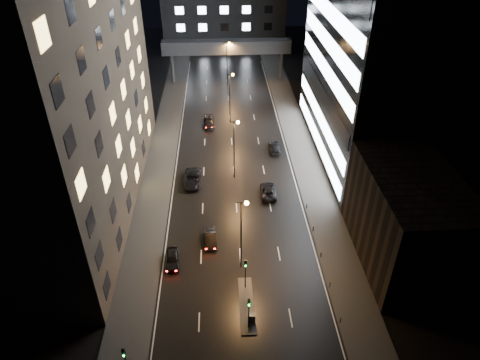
{
  "coord_description": "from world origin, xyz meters",
  "views": [
    {
      "loc": [
        -2.13,
        -29.8,
        38.82
      ],
      "look_at": [
        0.57,
        21.26,
        4.0
      ],
      "focal_mm": 32.0,
      "sensor_mm": 36.0,
      "label": 1
    }
  ],
  "objects_px": {
    "car_away_c": "(193,179)",
    "car_toward_b": "(275,147)",
    "car_away_a": "(173,259)",
    "car_away_b": "(211,238)",
    "utility_cabinet": "(252,318)",
    "car_away_d": "(209,123)",
    "car_toward_a": "(268,191)"
  },
  "relations": [
    {
      "from": "car_toward_a",
      "to": "car_toward_b",
      "type": "xyz_separation_m",
      "value": [
        2.55,
        13.3,
        0.0
      ]
    },
    {
      "from": "car_away_b",
      "to": "car_toward_b",
      "type": "xyz_separation_m",
      "value": [
        11.35,
        23.52,
        0.0
      ]
    },
    {
      "from": "car_away_a",
      "to": "car_away_d",
      "type": "height_order",
      "value": "car_away_d"
    },
    {
      "from": "car_away_c",
      "to": "car_toward_b",
      "type": "relative_size",
      "value": 1.23
    },
    {
      "from": "car_away_a",
      "to": "car_away_b",
      "type": "height_order",
      "value": "car_away_a"
    },
    {
      "from": "car_away_b",
      "to": "car_toward_a",
      "type": "xyz_separation_m",
      "value": [
        8.8,
        10.22,
        0.0
      ]
    },
    {
      "from": "car_toward_b",
      "to": "car_away_a",
      "type": "bearing_deg",
      "value": 61.43
    },
    {
      "from": "car_away_a",
      "to": "car_away_c",
      "type": "distance_m",
      "value": 17.71
    },
    {
      "from": "car_away_d",
      "to": "car_toward_b",
      "type": "xyz_separation_m",
      "value": [
        11.8,
        -10.27,
        -0.03
      ]
    },
    {
      "from": "car_away_a",
      "to": "car_away_c",
      "type": "xyz_separation_m",
      "value": [
        1.8,
        17.61,
        0.12
      ]
    },
    {
      "from": "car_away_c",
      "to": "car_away_d",
      "type": "bearing_deg",
      "value": 84.26
    },
    {
      "from": "car_away_b",
      "to": "car_toward_a",
      "type": "relative_size",
      "value": 0.84
    },
    {
      "from": "car_away_d",
      "to": "car_toward_b",
      "type": "bearing_deg",
      "value": -46.48
    },
    {
      "from": "car_away_c",
      "to": "car_away_d",
      "type": "distance_m",
      "value": 19.93
    },
    {
      "from": "car_away_d",
      "to": "utility_cabinet",
      "type": "relative_size",
      "value": 4.26
    },
    {
      "from": "car_away_d",
      "to": "car_toward_a",
      "type": "height_order",
      "value": "car_away_d"
    },
    {
      "from": "car_away_b",
      "to": "car_toward_a",
      "type": "bearing_deg",
      "value": 44.6
    },
    {
      "from": "car_toward_a",
      "to": "utility_cabinet",
      "type": "height_order",
      "value": "car_toward_a"
    },
    {
      "from": "car_toward_a",
      "to": "utility_cabinet",
      "type": "relative_size",
      "value": 4.27
    },
    {
      "from": "car_away_a",
      "to": "car_toward_a",
      "type": "relative_size",
      "value": 0.82
    },
    {
      "from": "car_away_a",
      "to": "car_away_d",
      "type": "xyz_separation_m",
      "value": [
        4.25,
        37.39,
        0.02
      ]
    },
    {
      "from": "car_away_c",
      "to": "utility_cabinet",
      "type": "bearing_deg",
      "value": -73.41
    },
    {
      "from": "car_away_b",
      "to": "utility_cabinet",
      "type": "distance_m",
      "value": 13.78
    },
    {
      "from": "car_toward_b",
      "to": "car_away_d",
      "type": "bearing_deg",
      "value": -39.0
    },
    {
      "from": "utility_cabinet",
      "to": "car_away_a",
      "type": "bearing_deg",
      "value": 141.05
    },
    {
      "from": "utility_cabinet",
      "to": "car_toward_a",
      "type": "bearing_deg",
      "value": 86.29
    },
    {
      "from": "car_away_c",
      "to": "car_away_d",
      "type": "height_order",
      "value": "car_away_c"
    },
    {
      "from": "car_away_a",
      "to": "utility_cabinet",
      "type": "relative_size",
      "value": 3.52
    },
    {
      "from": "car_away_a",
      "to": "car_away_b",
      "type": "bearing_deg",
      "value": 32.7
    },
    {
      "from": "car_away_a",
      "to": "car_toward_a",
      "type": "xyz_separation_m",
      "value": [
        13.5,
        13.82,
        -0.01
      ]
    },
    {
      "from": "car_away_b",
      "to": "car_away_d",
      "type": "xyz_separation_m",
      "value": [
        -0.45,
        33.79,
        0.03
      ]
    },
    {
      "from": "car_toward_a",
      "to": "car_away_c",
      "type": "bearing_deg",
      "value": -16.4
    }
  ]
}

